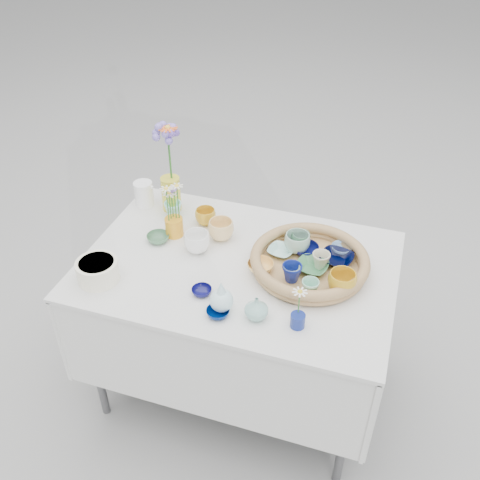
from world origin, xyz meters
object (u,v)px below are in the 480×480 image
(display_table, at_px, (239,384))
(wicker_tray, at_px, (309,262))
(bud_vase_seafoam, at_px, (256,308))
(tall_vase_yellow, at_px, (171,194))

(display_table, height_order, wicker_tray, wicker_tray)
(display_table, xyz_separation_m, wicker_tray, (0.28, 0.05, 0.80))
(bud_vase_seafoam, relative_size, tall_vase_yellow, 0.55)
(display_table, relative_size, wicker_tray, 2.66)
(wicker_tray, relative_size, bud_vase_seafoam, 5.28)
(tall_vase_yellow, bearing_deg, wicker_tray, -18.94)
(display_table, bearing_deg, bud_vase_seafoam, -60.00)
(display_table, xyz_separation_m, bud_vase_seafoam, (0.16, -0.27, 0.81))
(display_table, relative_size, bud_vase_seafoam, 14.04)
(display_table, height_order, bud_vase_seafoam, bud_vase_seafoam)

